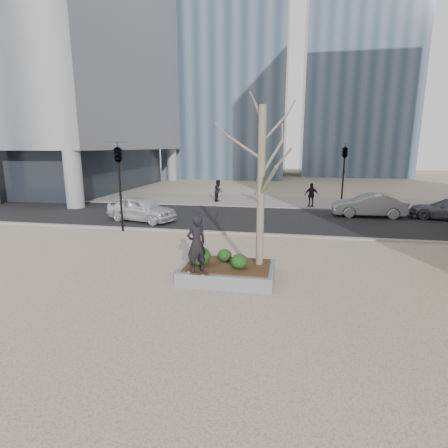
% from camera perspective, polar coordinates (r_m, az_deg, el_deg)
% --- Properties ---
extents(ground, '(120.00, 120.00, 0.00)m').
position_cam_1_polar(ground, '(11.84, -4.21, -8.61)').
color(ground, '#C2AC8E').
rests_on(ground, ground).
extents(street, '(60.00, 8.00, 0.02)m').
position_cam_1_polar(street, '(21.29, 2.64, 0.99)').
color(street, black).
rests_on(street, ground).
extents(far_sidewalk, '(60.00, 6.00, 0.02)m').
position_cam_1_polar(far_sidewalk, '(28.14, 4.64, 3.79)').
color(far_sidewalk, gray).
rests_on(far_sidewalk, ground).
extents(planter, '(3.00, 2.00, 0.45)m').
position_cam_1_polar(planter, '(11.55, 0.62, -7.92)').
color(planter, gray).
rests_on(planter, ground).
extents(planter_mulch, '(2.70, 1.70, 0.04)m').
position_cam_1_polar(planter_mulch, '(11.47, 0.62, -6.78)').
color(planter_mulch, '#382314').
rests_on(planter_mulch, planter).
extents(sycamore_tree, '(2.80, 2.80, 6.60)m').
position_cam_1_polar(sycamore_tree, '(11.01, 6.15, 10.00)').
color(sycamore_tree, gray).
rests_on(sycamore_tree, planter_mulch).
extents(shrub_left, '(0.73, 0.73, 0.62)m').
position_cam_1_polar(shrub_left, '(11.35, -4.04, -5.25)').
color(shrub_left, '#173510').
rests_on(shrub_left, planter_mulch).
extents(shrub_middle, '(0.48, 0.48, 0.41)m').
position_cam_1_polar(shrub_middle, '(11.76, 0.09, -5.13)').
color(shrub_middle, '#173F14').
rests_on(shrub_middle, planter_mulch).
extents(shrub_right, '(0.54, 0.54, 0.46)m').
position_cam_1_polar(shrub_right, '(11.09, 2.49, -6.11)').
color(shrub_right, '#173D13').
rests_on(shrub_right, planter_mulch).
extents(skateboard, '(0.80, 0.44, 0.08)m').
position_cam_1_polar(skateboard, '(10.82, -4.43, -7.93)').
color(skateboard, black).
rests_on(skateboard, planter).
extents(skateboarder, '(0.76, 0.75, 1.77)m').
position_cam_1_polar(skateboarder, '(10.54, -4.51, -3.22)').
color(skateboarder, black).
rests_on(skateboarder, skateboard).
extents(police_car, '(4.51, 2.79, 1.43)m').
position_cam_1_polar(police_car, '(20.81, -13.33, 2.42)').
color(police_car, silver).
rests_on(police_car, street).
extents(car_silver, '(4.27, 1.49, 1.41)m').
position_cam_1_polar(car_silver, '(23.32, 22.55, 2.83)').
color(car_silver, gray).
rests_on(car_silver, street).
extents(pedestrian_a, '(0.74, 0.90, 1.70)m').
position_cam_1_polar(pedestrian_a, '(27.57, -0.91, 5.46)').
color(pedestrian_a, black).
rests_on(pedestrian_a, far_sidewalk).
extents(pedestrian_b, '(1.13, 1.38, 1.86)m').
position_cam_1_polar(pedestrian_b, '(27.52, 5.75, 5.55)').
color(pedestrian_b, '#3F4A71').
rests_on(pedestrian_b, far_sidewalk).
extents(pedestrian_c, '(1.06, 0.61, 1.70)m').
position_cam_1_polar(pedestrian_c, '(25.84, 14.09, 4.61)').
color(pedestrian_c, black).
rests_on(pedestrian_c, far_sidewalk).
extents(traffic_light_near, '(0.60, 2.48, 4.50)m').
position_cam_1_polar(traffic_light_near, '(18.40, -16.61, 5.73)').
color(traffic_light_near, black).
rests_on(traffic_light_near, ground).
extents(traffic_light_far, '(0.60, 2.48, 4.50)m').
position_cam_1_polar(traffic_light_far, '(25.60, 18.88, 7.35)').
color(traffic_light_far, black).
rests_on(traffic_light_far, ground).
extents(building_glass_a, '(16.00, 16.00, 45.00)m').
position_cam_1_polar(building_glass_a, '(56.44, 1.16, 31.37)').
color(building_glass_a, slate).
rests_on(building_glass_a, ground).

